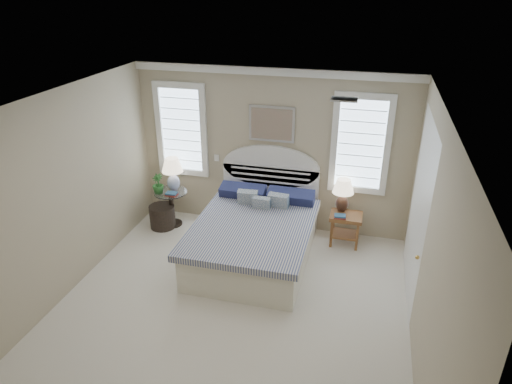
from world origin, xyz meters
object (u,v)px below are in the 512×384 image
object	(u,v)px
bed	(256,234)
nightstand_right	(346,223)
side_table_left	(171,205)
lamp_left	(173,170)
lamp_right	(343,192)
floor_pot	(162,216)

from	to	relation	value
bed	nightstand_right	bearing A→B (deg)	28.03
bed	side_table_left	xyz separation A→B (m)	(-1.65, 0.59, 0.00)
lamp_left	lamp_right	world-z (taller)	lamp_left
side_table_left	floor_pot	size ratio (longest dim) A/B	1.45
side_table_left	floor_pot	bearing A→B (deg)	-137.46
bed	lamp_right	world-z (taller)	bed
side_table_left	floor_pot	world-z (taller)	side_table_left
side_table_left	lamp_right	xyz separation A→B (m)	(2.86, 0.23, 0.48)
nightstand_right	side_table_left	bearing A→B (deg)	-178.06
bed	lamp_left	distance (m)	1.86
side_table_left	bed	bearing A→B (deg)	-19.74
bed	nightstand_right	xyz separation A→B (m)	(1.30, 0.69, 0.00)
nightstand_right	floor_pot	size ratio (longest dim) A/B	1.22
floor_pot	lamp_left	distance (m)	0.83
lamp_left	lamp_right	distance (m)	2.84
side_table_left	nightstand_right	xyz separation A→B (m)	(2.95, 0.10, -0.00)
nightstand_right	floor_pot	distance (m)	3.09
floor_pot	lamp_left	bearing A→B (deg)	53.98
nightstand_right	floor_pot	bearing A→B (deg)	-175.93
bed	lamp_right	distance (m)	1.54
floor_pot	lamp_right	xyz separation A→B (m)	(2.99, 0.35, 0.67)
nightstand_right	lamp_left	bearing A→B (deg)	-179.95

